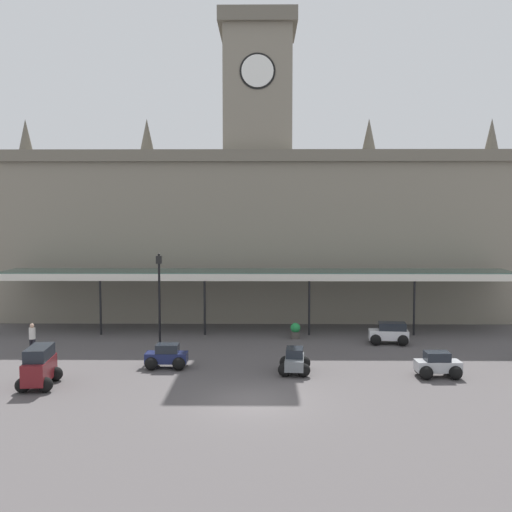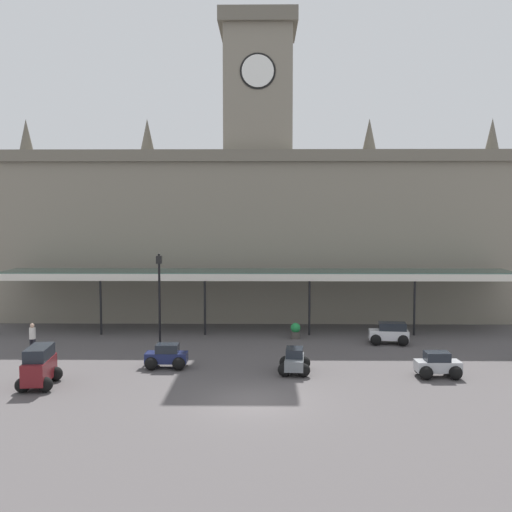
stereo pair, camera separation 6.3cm
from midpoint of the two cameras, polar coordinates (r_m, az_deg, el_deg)
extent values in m
plane|color=#4D4949|center=(24.35, -0.14, -14.00)|extent=(140.00, 140.00, 0.00)
cube|color=gray|center=(43.06, 0.24, 1.97)|extent=(36.08, 6.45, 11.94)
cube|color=#6C6558|center=(39.85, 0.21, 9.82)|extent=(36.08, 0.30, 0.80)
cube|color=gray|center=(43.91, 0.25, 15.58)|extent=(4.80, 4.80, 8.73)
cube|color=#665F53|center=(45.13, 0.25, 21.64)|extent=(5.50, 5.50, 1.00)
cylinder|color=white|center=(41.73, 0.22, 17.66)|extent=(2.20, 0.12, 2.20)
cylinder|color=black|center=(41.77, 0.22, 17.65)|extent=(2.46, 0.06, 2.46)
cone|color=#5F594E|center=(46.75, -21.53, 10.79)|extent=(1.10, 1.10, 2.60)
cone|color=#5F594E|center=(44.22, -10.55, 11.40)|extent=(1.10, 1.10, 2.60)
cone|color=#5F594E|center=(44.09, 11.07, 11.42)|extent=(1.10, 1.10, 2.60)
cone|color=#5F594E|center=(46.50, 22.15, 10.81)|extent=(1.10, 1.10, 2.60)
cube|color=#38564C|center=(37.79, 0.18, -1.55)|extent=(32.79, 3.20, 0.16)
cube|color=silver|center=(36.22, 0.15, -2.12)|extent=(32.79, 0.12, 0.44)
cylinder|color=black|center=(37.98, -14.90, -4.65)|extent=(0.14, 0.14, 3.76)
cylinder|color=black|center=(36.77, -4.98, -4.81)|extent=(0.14, 0.14, 3.76)
cylinder|color=black|center=(36.71, 5.30, -4.83)|extent=(0.14, 0.14, 3.76)
cylinder|color=black|center=(37.81, 15.29, -4.69)|extent=(0.14, 0.14, 3.76)
cube|color=#19214C|center=(29.48, -8.70, -9.78)|extent=(2.06, 0.89, 0.50)
cube|color=#1E232B|center=(29.37, -8.61, -8.91)|extent=(1.11, 0.81, 0.42)
sphere|color=black|center=(29.23, -10.17, -10.32)|extent=(0.64, 0.64, 0.64)
sphere|color=black|center=(30.07, -9.83, -9.91)|extent=(0.64, 0.64, 0.64)
sphere|color=black|center=(29.00, -7.50, -10.40)|extent=(0.64, 0.64, 0.64)
sphere|color=black|center=(29.85, -7.25, -9.98)|extent=(0.64, 0.64, 0.64)
cube|color=slate|center=(28.33, 3.84, -10.31)|extent=(1.05, 2.12, 0.50)
cube|color=#1E232B|center=(28.26, 3.85, -9.38)|extent=(0.89, 1.16, 0.42)
sphere|color=black|center=(27.72, 4.72, -11.07)|extent=(0.64, 0.64, 0.64)
sphere|color=black|center=(27.74, 2.87, -11.05)|extent=(0.64, 0.64, 0.64)
sphere|color=black|center=(29.02, 4.77, -10.37)|extent=(0.64, 0.64, 0.64)
sphere|color=black|center=(29.05, 3.00, -10.35)|extent=(0.64, 0.64, 0.64)
cube|color=maroon|center=(27.75, -20.37, -10.39)|extent=(1.17, 2.48, 0.95)
cube|color=#1E232B|center=(27.62, -20.38, -8.86)|extent=(1.07, 1.98, 0.55)
sphere|color=black|center=(26.94, -19.85, -11.75)|extent=(0.64, 0.64, 0.64)
sphere|color=black|center=(27.20, -21.83, -11.65)|extent=(0.64, 0.64, 0.64)
sphere|color=black|center=(28.53, -18.95, -10.84)|extent=(0.64, 0.64, 0.64)
sphere|color=black|center=(28.77, -20.82, -10.76)|extent=(0.64, 0.64, 0.64)
cube|color=#B2B5BA|center=(28.83, 17.42, -10.24)|extent=(2.06, 0.91, 0.50)
cube|color=#1E232B|center=(28.71, 17.35, -9.35)|extent=(1.11, 0.82, 0.42)
sphere|color=black|center=(29.49, 18.42, -10.34)|extent=(0.64, 0.64, 0.64)
sphere|color=black|center=(28.69, 18.99, -10.76)|extent=(0.64, 0.64, 0.64)
sphere|color=black|center=(29.10, 15.86, -10.48)|extent=(0.64, 0.64, 0.64)
sphere|color=black|center=(28.28, 16.36, -10.91)|extent=(0.64, 0.64, 0.64)
cube|color=silver|center=(35.16, 12.90, -7.52)|extent=(2.33, 1.13, 0.55)
cube|color=#1E232B|center=(35.09, 13.24, -6.72)|extent=(1.63, 0.98, 0.45)
sphere|color=black|center=(34.70, 11.69, -8.04)|extent=(0.64, 0.64, 0.64)
sphere|color=black|center=(35.57, 11.56, -7.74)|extent=(0.64, 0.64, 0.64)
sphere|color=black|center=(34.87, 14.26, -8.02)|extent=(0.64, 0.64, 0.64)
sphere|color=black|center=(35.74, 14.06, -7.72)|extent=(0.64, 0.64, 0.64)
cylinder|color=black|center=(34.28, -21.08, -8.23)|extent=(0.17, 0.17, 0.82)
cylinder|color=black|center=(34.12, -20.83, -8.28)|extent=(0.17, 0.17, 0.82)
cylinder|color=silver|center=(34.05, -20.98, -7.07)|extent=(0.34, 0.34, 0.62)
sphere|color=tan|center=(33.98, -21.00, -6.37)|extent=(0.23, 0.23, 0.23)
cylinder|color=black|center=(32.85, -9.36, -4.96)|extent=(0.13, 0.13, 4.85)
cube|color=black|center=(32.54, -9.42, -0.35)|extent=(0.30, 0.30, 0.44)
sphere|color=black|center=(32.52, -9.42, 0.14)|extent=(0.14, 0.14, 0.14)
cylinder|color=#47423D|center=(35.93, 3.94, -7.73)|extent=(0.56, 0.56, 0.42)
sphere|color=#218942|center=(35.84, 3.94, -7.02)|extent=(0.60, 0.60, 0.60)
camera|label=1|loc=(0.03, -89.94, 0.00)|focal=40.89mm
camera|label=2|loc=(0.03, 90.06, 0.00)|focal=40.89mm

